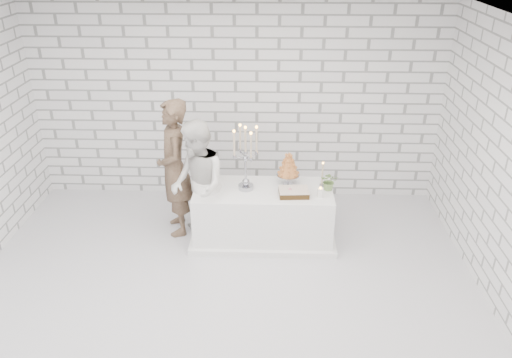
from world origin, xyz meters
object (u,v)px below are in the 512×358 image
bride (198,185)px  candelabra (246,158)px  groom (175,168)px  croquembouche (288,168)px  cake_table (263,214)px

bride → candelabra: 0.70m
groom → croquembouche: groom is taller
groom → croquembouche: 1.50m
croquembouche → groom: bearing=178.4°
bride → candelabra: size_ratio=1.96×
candelabra → bride: bearing=-168.9°
bride → croquembouche: (1.16, 0.26, 0.13)m
groom → bride: groom is taller
cake_table → bride: 0.97m
bride → groom: bearing=-153.2°
bride → croquembouche: size_ratio=3.63×
cake_table → croquembouche: bearing=25.4°
cake_table → bride: size_ratio=1.06×
cake_table → candelabra: size_ratio=2.07×
cake_table → candelabra: bearing=177.4°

